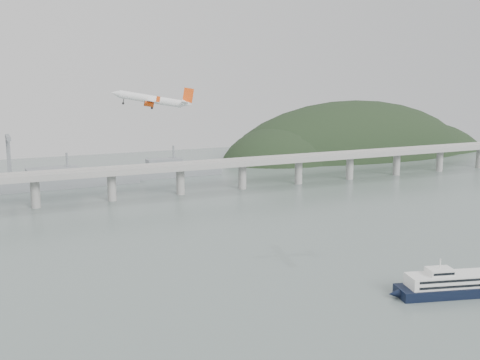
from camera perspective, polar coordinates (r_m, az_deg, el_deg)
ground at (r=229.11m, az=5.96°, el=-11.14°), size 900.00×900.00×0.00m
bridge at (r=403.06m, az=-8.94°, el=0.74°), size 800.00×22.00×23.90m
headland at (r=657.09m, az=12.36°, el=1.02°), size 365.00×155.00×156.00m
ferry at (r=238.78m, az=21.18°, el=-9.87°), size 77.62×29.79×14.95m
airliner at (r=266.05m, az=-8.84°, el=8.06°), size 37.66×34.83×10.23m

